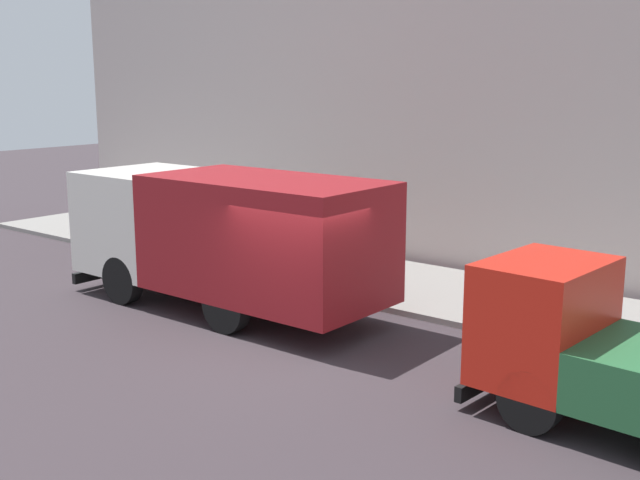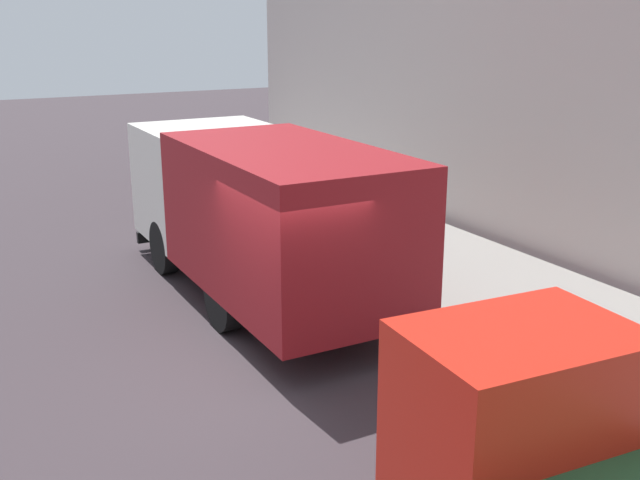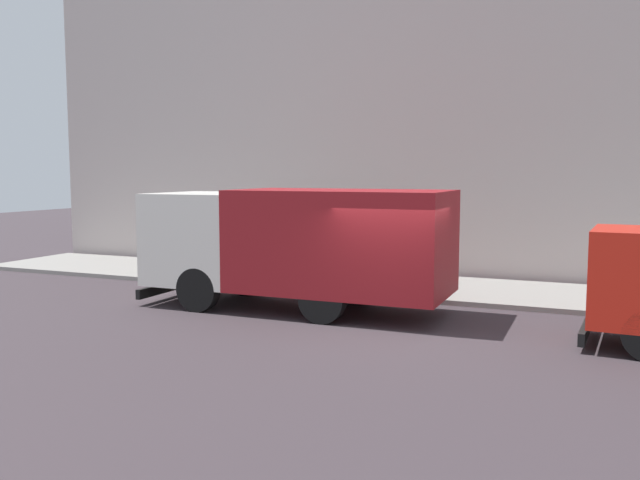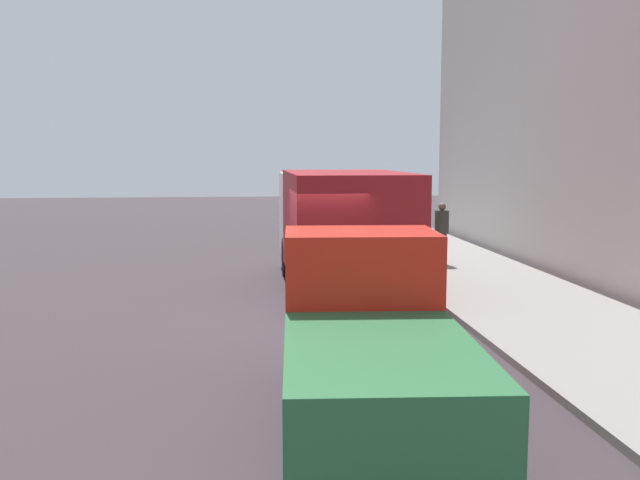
# 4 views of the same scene
# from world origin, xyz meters

# --- Properties ---
(ground) EXTENTS (80.00, 80.00, 0.00)m
(ground) POSITION_xyz_m (0.00, 0.00, 0.00)
(ground) COLOR #393035
(sidewalk) EXTENTS (3.80, 30.00, 0.13)m
(sidewalk) POSITION_xyz_m (4.90, 0.00, 0.06)
(sidewalk) COLOR gray
(sidewalk) RESTS_ON ground
(large_utility_truck) EXTENTS (2.56, 7.32, 2.84)m
(large_utility_truck) POSITION_xyz_m (1.18, 2.68, 1.62)
(large_utility_truck) COLOR white
(large_utility_truck) RESTS_ON ground
(small_flatbed_truck) EXTENTS (2.31, 4.80, 2.20)m
(small_flatbed_truck) POSITION_xyz_m (0.43, -5.63, 1.04)
(small_flatbed_truck) COLOR red
(small_flatbed_truck) RESTS_ON ground
(pedestrian_walking) EXTENTS (0.56, 0.56, 1.75)m
(pedestrian_walking) POSITION_xyz_m (4.45, 5.38, 1.04)
(pedestrian_walking) COLOR #41304A
(pedestrian_walking) RESTS_ON sidewalk
(traffic_cone_orange) EXTENTS (0.39, 0.39, 0.56)m
(traffic_cone_orange) POSITION_xyz_m (3.27, 5.23, 0.41)
(traffic_cone_orange) COLOR orange
(traffic_cone_orange) RESTS_ON sidewalk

